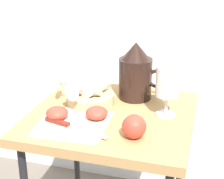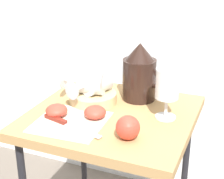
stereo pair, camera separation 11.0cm
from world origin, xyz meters
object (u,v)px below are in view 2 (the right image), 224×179
Objects in this scene: wine_glass_upright at (167,86)px; apple_whole at (128,128)px; pitcher at (140,77)px; apple_half_left at (57,110)px; table at (112,133)px; basket_tray at (93,98)px; wine_glass_tipped_near at (95,82)px; apple_half_right at (95,112)px; wine_glass_tipped_far at (91,82)px; knife at (64,122)px.

apple_whole is at bearing -111.43° from wine_glass_upright.
pitcher is 2.93× the size of apple_half_left.
basket_tray is (-0.09, 0.05, 0.09)m from table.
apple_half_left is (-0.06, -0.15, -0.05)m from wine_glass_tipped_near.
wine_glass_upright is 0.35m from apple_half_left.
pitcher reaches higher than apple_half_left.
pitcher reaches higher than apple_whole.
wine_glass_tipped_near is at bearing 174.85° from wine_glass_upright.
apple_half_right is 1.00× the size of apple_whole.
wine_glass_tipped_far is 0.27m from apple_whole.
basket_tray is at bearing 86.43° from knife.
apple_half_right is at bearing -117.15° from table.
apple_whole is (0.20, -0.18, -0.04)m from wine_glass_tipped_far.
wine_glass_tipped_far is 0.72× the size of knife.
apple_whole is at bearing -0.61° from knife.
pitcher is (0.13, 0.09, 0.06)m from basket_tray.
apple_half_left reaches higher than knife.
wine_glass_upright reaches higher than wine_glass_tipped_near.
wine_glass_upright is at bearing 10.06° from table.
apple_half_right is at bearing -155.48° from wine_glass_upright.
apple_half_right is (-0.20, -0.09, -0.08)m from wine_glass_upright.
wine_glass_upright is 1.05× the size of wine_glass_tipped_far.
pitcher is 1.24× the size of wine_glass_upright.
apple_whole is at bearing -78.10° from pitcher.
table is 0.18m from wine_glass_tipped_near.
knife is at bearing -118.07° from pitcher.
table is 10.45× the size of apple_whole.
apple_whole is at bearing -9.28° from apple_half_left.
wine_glass_tipped_near is 2.46× the size of apple_whole.
table is 0.21m from pitcher.
wine_glass_tipped_far is 2.25× the size of apple_whole.
wine_glass_upright reaches higher than wine_glass_tipped_far.
wine_glass_tipped_near reaches higher than basket_tray.
pitcher reaches higher than knife.
wine_glass_tipped_near is 0.79× the size of knife.
wine_glass_tipped_far is at bearing 121.21° from apple_half_right.
basket_tray is 0.06m from wine_glass_tipped_near.
wine_glass_tipped_near is (0.01, 0.00, 0.06)m from basket_tray.
wine_glass_tipped_far reaches higher than table.
wine_glass_tipped_far reaches higher than apple_half_left.
wine_glass_tipped_near is at bearing -145.37° from pitcher.
table is 4.25× the size of wine_glass_tipped_near.
wine_glass_tipped_far is at bearing -149.77° from wine_glass_tipped_near.
wine_glass_upright is 0.33m from knife.
knife is (0.05, -0.04, -0.01)m from apple_half_left.
table is at bearing 62.85° from apple_half_right.
wine_glass_upright is 0.25m from wine_glass_tipped_near.
wine_glass_tipped_far is (-0.01, -0.01, 0.00)m from wine_glass_tipped_near.
basket_tray is 0.95× the size of wine_glass_tipped_near.
table is 0.20m from apple_whole.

